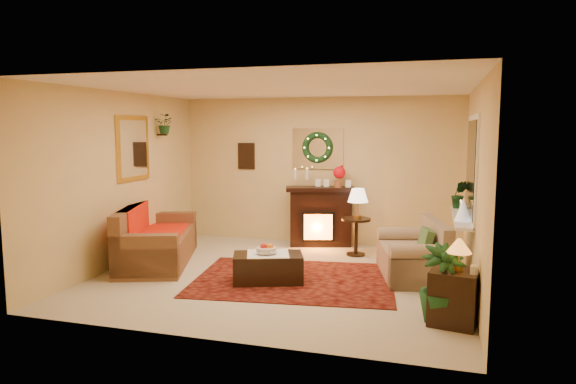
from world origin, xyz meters
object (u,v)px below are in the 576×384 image
(coffee_table, at_px, (268,267))
(sofa, at_px, (158,235))
(loveseat, at_px, (412,247))
(end_table_square, at_px, (454,299))
(fireplace, at_px, (320,215))
(side_table_round, at_px, (356,236))

(coffee_table, bearing_deg, sofa, 145.68)
(loveseat, height_order, coffee_table, loveseat)
(end_table_square, bearing_deg, coffee_table, 160.13)
(fireplace, xyz_separation_m, loveseat, (1.64, -1.52, -0.13))
(fireplace, xyz_separation_m, side_table_round, (0.71, -0.53, -0.23))
(fireplace, bearing_deg, coffee_table, -110.98)
(loveseat, height_order, end_table_square, loveseat)
(end_table_square, xyz_separation_m, coffee_table, (-2.35, 0.85, -0.06))
(end_table_square, distance_m, coffee_table, 2.50)
(side_table_round, xyz_separation_m, end_table_square, (1.45, -2.65, -0.05))
(side_table_round, relative_size, end_table_square, 1.06)
(sofa, height_order, fireplace, fireplace)
(sofa, height_order, coffee_table, sofa)
(fireplace, height_order, side_table_round, fireplace)
(side_table_round, bearing_deg, coffee_table, -116.59)
(sofa, bearing_deg, coffee_table, -33.82)
(loveseat, distance_m, end_table_square, 1.75)
(end_table_square, bearing_deg, side_table_round, 118.64)
(coffee_table, bearing_deg, side_table_round, 43.69)
(coffee_table, bearing_deg, loveseat, 4.17)
(fireplace, distance_m, coffee_table, 2.37)
(sofa, distance_m, fireplace, 2.82)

